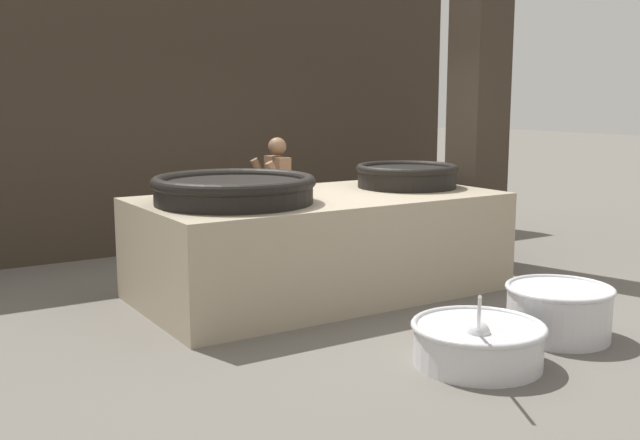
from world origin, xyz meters
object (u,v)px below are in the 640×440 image
giant_wok_near (234,188)px  cook (277,197)px  prep_bowl_meat (559,309)px  giant_wok_far (407,175)px  prep_bowl_vegetables (478,342)px

giant_wok_near → cook: 1.79m
prep_bowl_meat → cook: bearing=100.9°
giant_wok_near → prep_bowl_meat: bearing=-49.7°
cook → prep_bowl_meat: size_ratio=1.72×
giant_wok_far → prep_bowl_vegetables: 2.87m
cook → giant_wok_far: bearing=132.8°
giant_wok_near → prep_bowl_meat: (1.84, -2.17, -0.88)m
giant_wok_far → cook: bearing=127.4°
cook → prep_bowl_meat: bearing=106.3°
prep_bowl_vegetables → prep_bowl_meat: (1.01, 0.12, 0.06)m
cook → prep_bowl_vegetables: 3.67m
cook → prep_bowl_meat: 3.59m
giant_wok_near → giant_wok_far: bearing=3.0°
giant_wok_far → prep_bowl_meat: bearing=-96.2°
cook → prep_bowl_vegetables: bearing=90.0°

